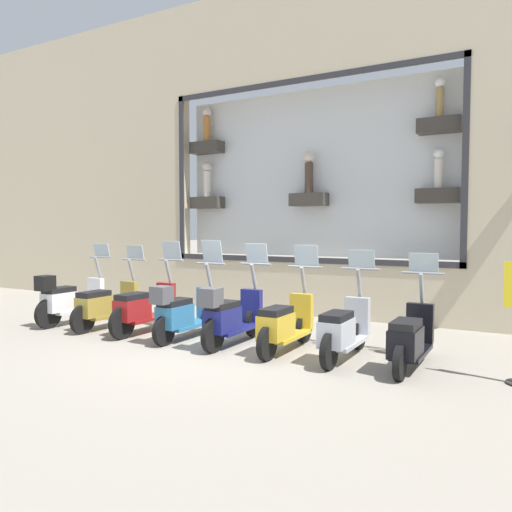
{
  "coord_description": "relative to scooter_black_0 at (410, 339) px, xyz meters",
  "views": [
    {
      "loc": [
        -6.46,
        -4.35,
        1.88
      ],
      "look_at": [
        1.74,
        0.22,
        1.37
      ],
      "focal_mm": 35.0,
      "sensor_mm": 36.0,
      "label": 1
    }
  ],
  "objects": [
    {
      "name": "scooter_yellow_2",
      "position": [
        0.01,
        1.87,
        0.02
      ],
      "size": [
        1.8,
        0.6,
        1.61
      ],
      "color": "black",
      "rests_on": "ground_plane"
    },
    {
      "name": "ground_plane",
      "position": [
        -0.29,
        2.95,
        -0.41
      ],
      "size": [
        120.0,
        120.0,
        0.0
      ],
      "primitive_type": "plane",
      "color": "gray"
    },
    {
      "name": "scooter_black_0",
      "position": [
        0.0,
        0.0,
        0.0
      ],
      "size": [
        1.79,
        0.61,
        1.53
      ],
      "color": "black",
      "rests_on": "ground_plane"
    },
    {
      "name": "building_facade",
      "position": [
        3.31,
        2.94,
        3.26
      ],
      "size": [
        1.25,
        36.0,
        7.24
      ],
      "color": "beige",
      "rests_on": "ground_plane"
    },
    {
      "name": "scooter_white_7",
      "position": [
        -0.05,
        6.55,
        0.08
      ],
      "size": [
        1.81,
        0.61,
        1.57
      ],
      "color": "black",
      "rests_on": "ground_plane"
    },
    {
      "name": "scooter_red_5",
      "position": [
        0.01,
        4.68,
        0.04
      ],
      "size": [
        1.81,
        0.61,
        1.64
      ],
      "color": "black",
      "rests_on": "ground_plane"
    },
    {
      "name": "scooter_olive_6",
      "position": [
        0.01,
        5.61,
        0.02
      ],
      "size": [
        1.8,
        0.61,
        1.55
      ],
      "color": "black",
      "rests_on": "ground_plane"
    },
    {
      "name": "scooter_silver_1",
      "position": [
        0.01,
        0.94,
        0.02
      ],
      "size": [
        1.8,
        0.61,
        1.55
      ],
      "color": "black",
      "rests_on": "ground_plane"
    },
    {
      "name": "scooter_teal_4",
      "position": [
        -0.06,
        3.74,
        0.06
      ],
      "size": [
        1.8,
        0.6,
        1.67
      ],
      "color": "black",
      "rests_on": "ground_plane"
    },
    {
      "name": "scooter_navy_3",
      "position": [
        -0.05,
        2.81,
        0.07
      ],
      "size": [
        1.81,
        0.61,
        1.62
      ],
      "color": "black",
      "rests_on": "ground_plane"
    }
  ]
}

